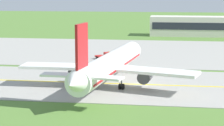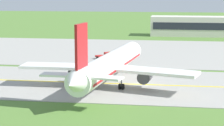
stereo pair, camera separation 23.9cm
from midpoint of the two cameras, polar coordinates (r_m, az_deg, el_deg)
The scene contains 7 objects.
ground_plane at distance 77.88m, azimuth 4.04°, elevation -3.01°, with size 500.00×500.00×0.00m, color #517A33.
taxiway_strip at distance 77.86m, azimuth 4.04°, elevation -2.97°, with size 240.00×28.00×0.10m, color #9E9B93.
apron_pad at distance 119.08m, azimuth 10.29°, elevation 1.45°, with size 140.00×52.00×0.10m, color #9E9B93.
taxiway_centreline at distance 77.85m, azimuth 4.04°, elevation -2.93°, with size 220.00×0.60×0.01m, color yellow.
airplane_lead at distance 75.27m, azimuth -0.41°, elevation -0.23°, with size 32.21×39.62×12.70m.
service_truck_fuel at distance 102.79m, azimuth -0.85°, elevation 0.89°, with size 5.56×6.30×2.59m.
terminal_building at distance 162.08m, azimuth 13.44°, elevation 4.90°, with size 46.11×9.78×8.58m.
Camera 1 is at (5.06, -75.70, 17.61)m, focal length 66.92 mm.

